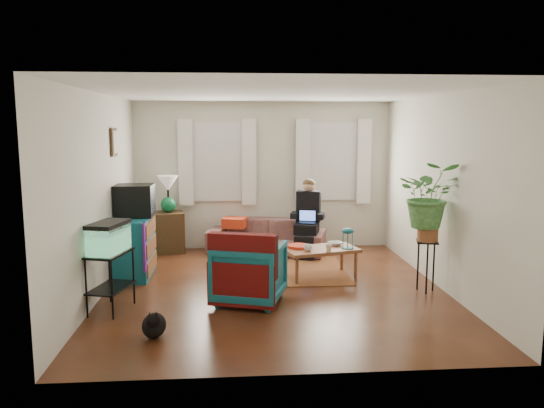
{
  "coord_description": "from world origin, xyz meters",
  "views": [
    {
      "loc": [
        -0.56,
        -6.88,
        2.18
      ],
      "look_at": [
        0.0,
        0.4,
        1.1
      ],
      "focal_mm": 35.0,
      "sensor_mm": 36.0,
      "label": 1
    }
  ],
  "objects": [
    {
      "name": "seated_person",
      "position": [
        0.72,
        1.85,
        0.59
      ],
      "size": [
        0.64,
        0.72,
        1.18
      ],
      "primitive_type": null,
      "rotation": [
        0.0,
        0.0,
        -0.28
      ],
      "color": "black",
      "rests_on": "sofa"
    },
    {
      "name": "floor",
      "position": [
        0.0,
        0.0,
        0.0
      ],
      "size": [
        4.5,
        5.0,
        0.01
      ],
      "primitive_type": "cube",
      "color": "#4F2B14",
      "rests_on": "ground"
    },
    {
      "name": "potted_plant",
      "position": [
        1.99,
        -0.27,
        1.16
      ],
      "size": [
        0.93,
        0.86,
        0.87
      ],
      "primitive_type": "imported",
      "rotation": [
        0.0,
        0.0,
        -0.27
      ],
      "color": "#599947",
      "rests_on": "plant_stand"
    },
    {
      "name": "curtains_left",
      "position": [
        -0.8,
        2.4,
        1.55
      ],
      "size": [
        1.36,
        0.06,
        1.5
      ],
      "primitive_type": "cube",
      "color": "white",
      "rests_on": "wall_back"
    },
    {
      "name": "picture_frame",
      "position": [
        -2.21,
        0.85,
        1.95
      ],
      "size": [
        0.04,
        0.32,
        0.4
      ],
      "primitive_type": "cube",
      "color": "#3D2616",
      "rests_on": "wall_left"
    },
    {
      "name": "dresser",
      "position": [
        -1.99,
        0.78,
        0.44
      ],
      "size": [
        0.49,
        0.97,
        0.87
      ],
      "primitive_type": "cube",
      "rotation": [
        0.0,
        0.0,
        -0.0
      ],
      "color": "navy",
      "rests_on": "floor"
    },
    {
      "name": "area_rug",
      "position": [
        0.14,
        0.84,
        0.01
      ],
      "size": [
        2.02,
        1.62,
        0.01
      ],
      "primitive_type": "cube",
      "rotation": [
        0.0,
        0.0,
        -0.01
      ],
      "color": "brown",
      "rests_on": "floor"
    },
    {
      "name": "aquarium",
      "position": [
        -2.0,
        -0.69,
        0.89
      ],
      "size": [
        0.45,
        0.64,
        0.37
      ],
      "primitive_type": "cube",
      "rotation": [
        0.0,
        0.0,
        -0.26
      ],
      "color": "#7FD899",
      "rests_on": "aquarium_stand"
    },
    {
      "name": "sofa",
      "position": [
        0.03,
        2.05,
        0.39
      ],
      "size": [
        2.12,
        1.3,
        0.77
      ],
      "primitive_type": "imported",
      "rotation": [
        0.0,
        0.0,
        -0.28
      ],
      "color": "brown",
      "rests_on": "floor"
    },
    {
      "name": "ceiling",
      "position": [
        0.0,
        0.0,
        2.6
      ],
      "size": [
        4.5,
        5.0,
        0.01
      ],
      "primitive_type": "cube",
      "color": "white",
      "rests_on": "wall_back"
    },
    {
      "name": "serape_throw",
      "position": [
        -0.44,
        -0.79,
        0.58
      ],
      "size": [
        0.85,
        0.43,
        0.68
      ],
      "primitive_type": "cube",
      "rotation": [
        0.0,
        0.0,
        -0.31
      ],
      "color": "#9E0A0A",
      "rests_on": "armchair"
    },
    {
      "name": "wall_back",
      "position": [
        0.0,
        2.5,
        1.3
      ],
      "size": [
        4.5,
        0.01,
        2.6
      ],
      "primitive_type": "cube",
      "color": "silver",
      "rests_on": "floor"
    },
    {
      "name": "cup_a",
      "position": [
        0.51,
        0.35,
        0.48
      ],
      "size": [
        0.14,
        0.14,
        0.09
      ],
      "primitive_type": "imported",
      "rotation": [
        0.0,
        0.0,
        0.26
      ],
      "color": "white",
      "rests_on": "coffee_table"
    },
    {
      "name": "black_cat",
      "position": [
        -1.38,
        -1.56,
        0.16
      ],
      "size": [
        0.29,
        0.4,
        0.32
      ],
      "primitive_type": "ellipsoid",
      "rotation": [
        0.0,
        0.0,
        0.11
      ],
      "color": "black",
      "rests_on": "floor"
    },
    {
      "name": "wall_right",
      "position": [
        2.25,
        0.0,
        1.3
      ],
      "size": [
        0.01,
        5.0,
        2.6
      ],
      "primitive_type": "cube",
      "color": "silver",
      "rests_on": "floor"
    },
    {
      "name": "window_right",
      "position": [
        1.25,
        2.48,
        1.55
      ],
      "size": [
        1.08,
        0.04,
        1.38
      ],
      "primitive_type": "cube",
      "color": "white",
      "rests_on": "wall_back"
    },
    {
      "name": "coffee_table",
      "position": [
        0.71,
        0.5,
        0.22
      ],
      "size": [
        1.16,
        0.82,
        0.43
      ],
      "primitive_type": "cube",
      "rotation": [
        0.0,
        0.0,
        0.26
      ],
      "color": "brown",
      "rests_on": "floor"
    },
    {
      "name": "plant_stand",
      "position": [
        1.99,
        -0.27,
        0.34
      ],
      "size": [
        0.36,
        0.36,
        0.69
      ],
      "primitive_type": "cube",
      "rotation": [
        0.0,
        0.0,
        -0.27
      ],
      "color": "black",
      "rests_on": "floor"
    },
    {
      "name": "crt_tv",
      "position": [
        -1.97,
        0.88,
        1.1
      ],
      "size": [
        0.53,
        0.49,
        0.46
      ],
      "primitive_type": "cube",
      "rotation": [
        0.0,
        0.0,
        -0.0
      ],
      "color": "black",
      "rests_on": "dresser"
    },
    {
      "name": "armchair",
      "position": [
        -0.35,
        -0.49,
        0.41
      ],
      "size": [
        0.99,
        0.96,
        0.82
      ],
      "primitive_type": "imported",
      "rotation": [
        0.0,
        0.0,
        2.84
      ],
      "color": "navy",
      "rests_on": "floor"
    },
    {
      "name": "window_left",
      "position": [
        -0.8,
        2.48,
        1.55
      ],
      "size": [
        1.08,
        0.04,
        1.38
      ],
      "primitive_type": "cube",
      "color": "white",
      "rests_on": "wall_back"
    },
    {
      "name": "wall_left",
      "position": [
        -2.25,
        0.0,
        1.3
      ],
      "size": [
        0.01,
        5.0,
        2.6
      ],
      "primitive_type": "cube",
      "color": "silver",
      "rests_on": "floor"
    },
    {
      "name": "aquarium_stand",
      "position": [
        -2.0,
        -0.69,
        0.35
      ],
      "size": [
        0.5,
        0.7,
        0.71
      ],
      "primitive_type": "cube",
      "rotation": [
        0.0,
        0.0,
        -0.26
      ],
      "color": "black",
      "rests_on": "floor"
    },
    {
      "name": "birdcage",
      "position": [
        1.1,
        0.46,
        0.58
      ],
      "size": [
        0.21,
        0.21,
        0.3
      ],
      "primitive_type": null,
      "rotation": [
        0.0,
        0.0,
        0.26
      ],
      "color": "#115B6B",
      "rests_on": "coffee_table"
    },
    {
      "name": "snack_tray",
      "position": [
        0.4,
        0.57,
        0.45
      ],
      "size": [
        0.4,
        0.4,
        0.04
      ],
      "primitive_type": "cylinder",
      "rotation": [
        0.0,
        0.0,
        0.26
      ],
      "color": "#B21414",
      "rests_on": "coffee_table"
    },
    {
      "name": "bowl",
      "position": [
        0.96,
        0.67,
        0.46
      ],
      "size": [
        0.25,
        0.25,
        0.05
      ],
      "primitive_type": "imported",
      "rotation": [
        0.0,
        0.0,
        0.26
      ],
      "color": "white",
      "rests_on": "coffee_table"
    },
    {
      "name": "curtains_right",
      "position": [
        1.25,
        2.4,
        1.55
      ],
      "size": [
        1.36,
        0.06,
        1.5
      ],
      "primitive_type": "cube",
      "color": "white",
      "rests_on": "wall_back"
    },
    {
      "name": "table_lamp",
      "position": [
        -1.65,
        2.25,
        1.01
      ],
      "size": [
        0.43,
        0.43,
        0.64
      ],
      "primitive_type": null,
      "rotation": [
        0.0,
        0.0,
        0.22
      ],
      "color": "white",
      "rests_on": "side_table"
    },
    {
      "name": "cup_b",
      "position": [
        0.8,
        0.35,
        0.48
      ],
      "size": [
        0.12,
        0.12,
        0.09
      ],
      "primitive_type": "imported",
      "rotation": [
        0.0,
        0.0,
        0.26
      ],
      "color": "beige",
      "rests_on": "coffee_table"
    },
    {
      "name": "wall_front",
      "position": [
        0.0,
        -2.5,
        1.3
      ],
      "size": [
        4.5,
        0.01,
        2.6
      ],
      "primitive_type": "cube",
      "color": "silver",
      "rests_on": "floor"
    },
    {
      "name": "side_table",
      "position": [
        -1.65,
        2.25,
        0.35
      ],
      "size": [
        0.58,
        0.58,
        0.7
      ],
      "primitive_type": "cube",
      "rotation": [
        0.0,
        0.0,
        0.22
      ],
      "color": "#3F2617",
      "rests_on": "floor"
    }
  ]
}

